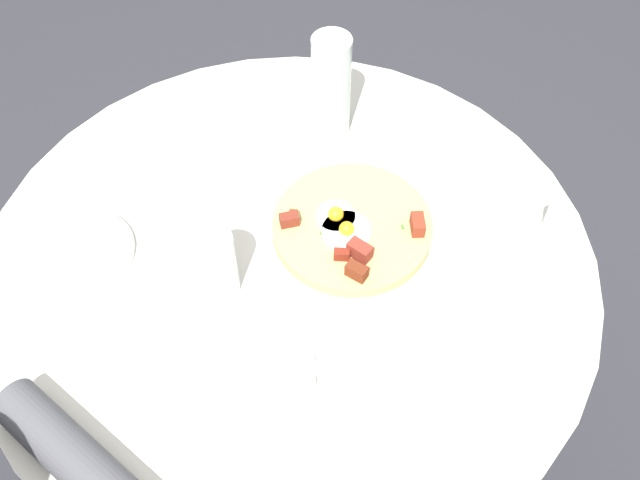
% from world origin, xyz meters
% --- Properties ---
extents(ground_plane, '(6.00, 6.00, 0.00)m').
position_xyz_m(ground_plane, '(0.00, 0.00, 0.00)').
color(ground_plane, '#2D2D33').
extents(dining_table, '(1.04, 1.04, 0.75)m').
position_xyz_m(dining_table, '(0.00, 0.00, 0.57)').
color(dining_table, beige).
rests_on(dining_table, ground_plane).
extents(pizza_plate, '(0.31, 0.31, 0.01)m').
position_xyz_m(pizza_plate, '(-0.02, -0.12, 0.76)').
color(pizza_plate, white).
rests_on(pizza_plate, dining_table).
extents(breakfast_pizza, '(0.27, 0.27, 0.05)m').
position_xyz_m(breakfast_pizza, '(-0.02, -0.12, 0.77)').
color(breakfast_pizza, tan).
rests_on(breakfast_pizza, pizza_plate).
extents(bread_plate, '(0.18, 0.18, 0.01)m').
position_xyz_m(bread_plate, '(0.20, 0.29, 0.75)').
color(bread_plate, silver).
rests_on(bread_plate, dining_table).
extents(napkin, '(0.21, 0.22, 0.00)m').
position_xyz_m(napkin, '(-0.15, 0.15, 0.75)').
color(napkin, white).
rests_on(napkin, dining_table).
extents(fork, '(0.10, 0.16, 0.00)m').
position_xyz_m(fork, '(-0.14, 0.14, 0.76)').
color(fork, silver).
rests_on(fork, napkin).
extents(knife, '(0.10, 0.16, 0.00)m').
position_xyz_m(knife, '(-0.17, 0.16, 0.76)').
color(knife, silver).
rests_on(knife, napkin).
extents(water_glass, '(0.07, 0.07, 0.13)m').
position_xyz_m(water_glass, '(0.01, 0.12, 0.81)').
color(water_glass, silver).
rests_on(water_glass, dining_table).
extents(water_bottle, '(0.07, 0.07, 0.21)m').
position_xyz_m(water_bottle, '(0.21, -0.23, 0.86)').
color(water_bottle, silver).
rests_on(water_bottle, dining_table).
extents(salt_shaker, '(0.03, 0.03, 0.05)m').
position_xyz_m(salt_shaker, '(-0.19, -0.42, 0.78)').
color(salt_shaker, white).
rests_on(salt_shaker, dining_table).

